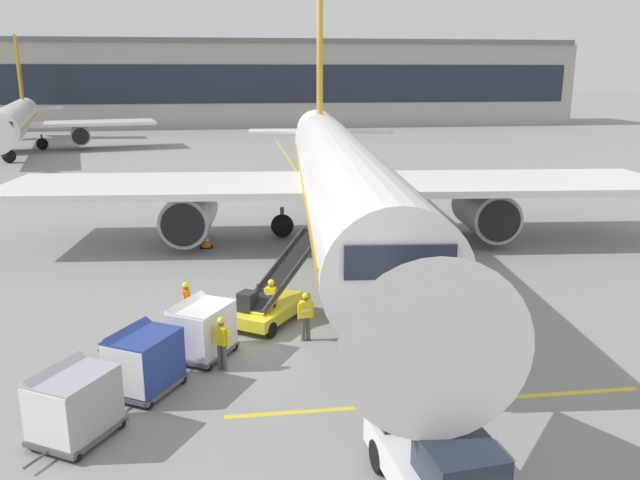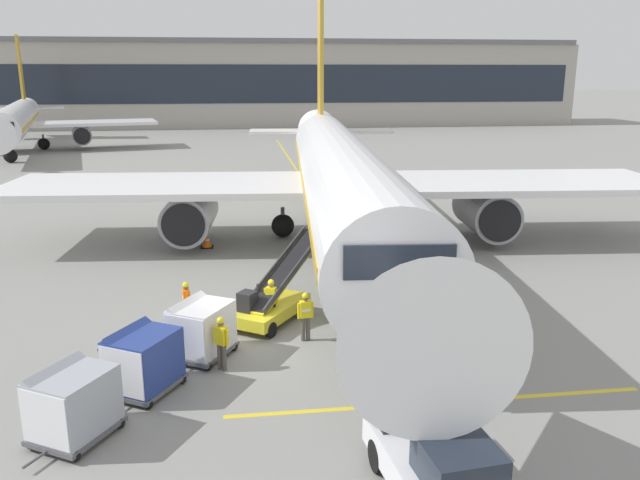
% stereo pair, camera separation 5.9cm
% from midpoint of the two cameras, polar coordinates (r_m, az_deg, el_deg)
% --- Properties ---
extents(ground_plane, '(600.00, 600.00, 0.00)m').
position_cam_midpoint_polar(ground_plane, '(22.51, -6.21, -8.84)').
color(ground_plane, gray).
extents(parked_airplane, '(35.88, 46.36, 15.23)m').
position_cam_midpoint_polar(parked_airplane, '(34.44, 1.62, 5.86)').
color(parked_airplane, white).
rests_on(parked_airplane, ground).
extents(belt_loader, '(4.07, 5.13, 2.87)m').
position_cam_midpoint_polar(belt_loader, '(23.84, -4.28, -5.23)').
color(belt_loader, gold).
rests_on(belt_loader, ground).
extents(baggage_cart_lead, '(2.39, 2.75, 1.91)m').
position_cam_midpoint_polar(baggage_cart_lead, '(21.09, -10.71, -7.74)').
color(baggage_cart_lead, '#515156').
rests_on(baggage_cart_lead, ground).
extents(baggage_cart_second, '(2.39, 2.75, 1.91)m').
position_cam_midpoint_polar(baggage_cart_second, '(19.29, -15.66, -10.26)').
color(baggage_cart_second, '#515156').
rests_on(baggage_cart_second, ground).
extents(baggage_cart_third, '(2.39, 2.75, 1.91)m').
position_cam_midpoint_polar(baggage_cart_third, '(17.55, -21.34, -13.39)').
color(baggage_cart_third, '#515156').
rests_on(baggage_cart_third, ground).
extents(pushback_tug, '(2.57, 4.60, 1.83)m').
position_cam_midpoint_polar(pushback_tug, '(14.61, 10.87, -19.48)').
color(pushback_tug, silver).
rests_on(pushback_tug, ground).
extents(ground_crew_by_loader, '(0.52, 0.38, 1.74)m').
position_cam_midpoint_polar(ground_crew_by_loader, '(23.35, -4.44, -5.28)').
color(ground_crew_by_loader, black).
rests_on(ground_crew_by_loader, ground).
extents(ground_crew_by_carts, '(0.57, 0.30, 1.74)m').
position_cam_midpoint_polar(ground_crew_by_carts, '(21.95, -1.37, -6.57)').
color(ground_crew_by_carts, '#514C42').
rests_on(ground_crew_by_carts, ground).
extents(ground_crew_marshaller, '(0.31, 0.56, 1.74)m').
position_cam_midpoint_polar(ground_crew_marshaller, '(23.51, -11.91, -5.42)').
color(ground_crew_marshaller, '#514C42').
rests_on(ground_crew_marshaller, ground).
extents(ground_crew_wingwalker, '(0.46, 0.43, 1.74)m').
position_cam_midpoint_polar(ground_crew_wingwalker, '(20.10, -8.88, -8.82)').
color(ground_crew_wingwalker, '#514C42').
rests_on(ground_crew_wingwalker, ground).
extents(safety_cone_engine_keepout, '(0.65, 0.65, 0.74)m').
position_cam_midpoint_polar(safety_cone_engine_keepout, '(34.17, -10.18, -0.08)').
color(safety_cone_engine_keepout, black).
rests_on(safety_cone_engine_keepout, ground).
extents(apron_guidance_line_lead_in, '(0.20, 110.00, 0.01)m').
position_cam_midpoint_polar(apron_guidance_line_lead_in, '(34.46, 2.19, -0.34)').
color(apron_guidance_line_lead_in, yellow).
rests_on(apron_guidance_line_lead_in, ground).
extents(apron_guidance_line_stop_bar, '(12.00, 0.20, 0.01)m').
position_cam_midpoint_polar(apron_guidance_line_stop_bar, '(18.78, 10.53, -14.07)').
color(apron_guidance_line_stop_bar, yellow).
rests_on(apron_guidance_line_stop_bar, ground).
extents(terminal_building, '(133.80, 15.53, 14.27)m').
position_cam_midpoint_polar(terminal_building, '(114.58, -12.09, 13.51)').
color(terminal_building, '#A8A399').
rests_on(terminal_building, ground).
extents(distant_airplane, '(32.15, 40.73, 13.83)m').
position_cam_midpoint_polar(distant_airplane, '(82.87, -25.70, 9.57)').
color(distant_airplane, white).
rests_on(distant_airplane, ground).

